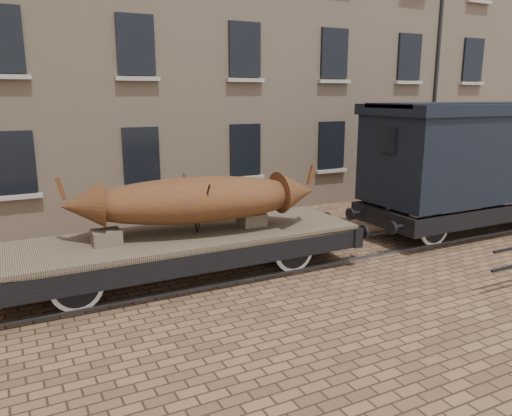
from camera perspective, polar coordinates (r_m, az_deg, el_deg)
name	(u,v)px	position (r m, az deg, el deg)	size (l,w,h in m)	color
ground	(297,259)	(12.49, 4.69, -5.86)	(90.00, 90.00, 0.00)	brown
warehouse_cream	(235,21)	(22.27, -2.44, 20.59)	(40.00, 10.19, 14.00)	tan
rail_track	(297,258)	(12.48, 4.70, -5.73)	(30.00, 1.52, 0.06)	#59595E
flatcar_wagon	(184,243)	(11.04, -8.18, -4.00)	(8.75, 2.37, 1.32)	brown
iron_boat	(196,200)	(10.91, -6.84, 0.97)	(5.61, 2.26, 1.39)	#613711
goods_van	(471,152)	(15.85, 23.31, 5.91)	(7.31, 2.66, 3.78)	black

